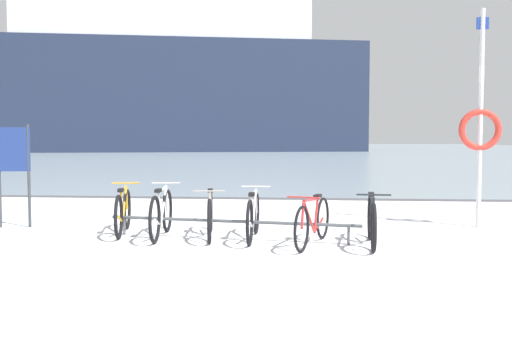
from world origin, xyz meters
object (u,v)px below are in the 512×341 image
(bicycle_4, at_px, (313,222))
(bicycle_5, at_px, (372,221))
(bicycle_2, at_px, (210,215))
(bicycle_0, at_px, (123,212))
(ferry_ship, at_px, (173,69))
(bicycle_1, at_px, (161,214))
(info_sign, at_px, (14,159))
(rescue_post, at_px, (480,124))
(bicycle_3, at_px, (253,216))

(bicycle_4, xyz_separation_m, bicycle_5, (0.84, 0.07, 0.01))
(bicycle_2, bearing_deg, bicycle_5, -10.37)
(bicycle_0, bearing_deg, ferry_ship, 102.47)
(bicycle_1, height_order, info_sign, info_sign)
(bicycle_4, height_order, bicycle_5, bicycle_5)
(bicycle_2, relative_size, ferry_ship, 0.04)
(bicycle_5, bearing_deg, info_sign, 169.34)
(bicycle_1, distance_m, rescue_post, 5.57)
(bicycle_0, distance_m, rescue_post, 6.16)
(bicycle_2, bearing_deg, bicycle_1, -174.41)
(bicycle_4, bearing_deg, bicycle_5, 4.77)
(bicycle_1, distance_m, info_sign, 2.96)
(ferry_ship, bearing_deg, bicycle_2, -76.06)
(bicycle_2, relative_size, bicycle_4, 1.02)
(bicycle_2, relative_size, rescue_post, 0.46)
(bicycle_1, distance_m, bicycle_5, 3.18)
(info_sign, bearing_deg, ferry_ship, 100.34)
(info_sign, xyz_separation_m, ferry_ship, (-9.23, 50.61, 7.63))
(bicycle_5, bearing_deg, bicycle_1, 173.36)
(ferry_ship, bearing_deg, info_sign, -79.66)
(bicycle_0, distance_m, bicycle_3, 2.14)
(bicycle_1, xyz_separation_m, ferry_ship, (-11.99, 51.36, 8.44))
(bicycle_0, distance_m, bicycle_5, 3.90)
(bicycle_1, bearing_deg, bicycle_5, -6.64)
(bicycle_1, relative_size, bicycle_5, 1.03)
(bicycle_2, distance_m, bicycle_3, 0.69)
(bicycle_5, bearing_deg, bicycle_0, 170.64)
(bicycle_1, bearing_deg, bicycle_4, -10.69)
(info_sign, xyz_separation_m, rescue_post, (7.93, 0.73, 0.60))
(bicycle_0, height_order, bicycle_4, bicycle_0)
(bicycle_0, xyz_separation_m, info_sign, (-2.06, 0.48, 0.82))
(bicycle_4, relative_size, info_sign, 0.94)
(bicycle_4, relative_size, rescue_post, 0.45)
(bicycle_1, bearing_deg, rescue_post, 15.85)
(bicycle_3, bearing_deg, rescue_post, 21.83)
(rescue_post, bearing_deg, bicycle_4, -146.32)
(bicycle_4, xyz_separation_m, rescue_post, (2.86, 1.91, 1.43))
(bicycle_1, distance_m, bicycle_3, 1.42)
(bicycle_4, bearing_deg, info_sign, 166.88)
(bicycle_4, bearing_deg, rescue_post, 33.68)
(rescue_post, bearing_deg, bicycle_1, -164.15)
(bicycle_5, distance_m, info_sign, 6.07)
(rescue_post, bearing_deg, ferry_ship, 108.99)
(bicycle_0, bearing_deg, bicycle_4, -13.16)
(bicycle_5, relative_size, ferry_ship, 0.04)
(bicycle_0, bearing_deg, bicycle_3, -8.07)
(bicycle_0, distance_m, info_sign, 2.27)
(bicycle_2, xyz_separation_m, info_sign, (-3.50, 0.67, 0.83))
(bicycle_4, distance_m, bicycle_5, 0.84)
(bicycle_4, xyz_separation_m, info_sign, (-5.07, 1.18, 0.84))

